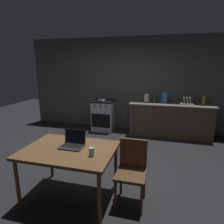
# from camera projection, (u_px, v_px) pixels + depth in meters

# --- Properties ---
(ground_plane) EXTENTS (12.00, 12.00, 0.00)m
(ground_plane) POSITION_uv_depth(u_px,v_px,m) (99.00, 164.00, 3.75)
(ground_plane) COLOR black
(back_wall) EXTENTS (6.40, 0.10, 2.65)m
(back_wall) POSITION_uv_depth(u_px,v_px,m) (134.00, 84.00, 5.60)
(back_wall) COLOR #4B4D4E
(back_wall) RESTS_ON ground_plane
(kitchen_counter) EXTENTS (2.16, 0.64, 0.88)m
(kitchen_counter) POSITION_uv_depth(u_px,v_px,m) (170.00, 119.00, 5.22)
(kitchen_counter) COLOR #4C3D2D
(kitchen_counter) RESTS_ON ground_plane
(stove_oven) EXTENTS (0.60, 0.62, 0.88)m
(stove_oven) POSITION_uv_depth(u_px,v_px,m) (104.00, 115.00, 5.68)
(stove_oven) COLOR #B7BABF
(stove_oven) RESTS_ON ground_plane
(dining_table) EXTENTS (1.25, 0.91, 0.75)m
(dining_table) POSITION_uv_depth(u_px,v_px,m) (70.00, 153.00, 2.67)
(dining_table) COLOR brown
(dining_table) RESTS_ON ground_plane
(chair) EXTENTS (0.40, 0.40, 0.88)m
(chair) POSITION_uv_depth(u_px,v_px,m) (132.00, 167.00, 2.65)
(chair) COLOR #4C331E
(chair) RESTS_ON ground_plane
(laptop) EXTENTS (0.32, 0.26, 0.23)m
(laptop) POSITION_uv_depth(u_px,v_px,m) (73.00, 143.00, 2.72)
(laptop) COLOR #232326
(laptop) RESTS_ON dining_table
(electric_kettle) EXTENTS (0.17, 0.15, 0.23)m
(electric_kettle) POSITION_uv_depth(u_px,v_px,m) (147.00, 98.00, 5.25)
(electric_kettle) COLOR black
(electric_kettle) RESTS_ON kitchen_counter
(bottle) EXTENTS (0.07, 0.07, 0.30)m
(bottle) POSITION_uv_depth(u_px,v_px,m) (204.00, 100.00, 4.84)
(bottle) COLOR #8C601E
(bottle) RESTS_ON kitchen_counter
(frying_pan) EXTENTS (0.25, 0.42, 0.05)m
(frying_pan) POSITION_uv_depth(u_px,v_px,m) (102.00, 100.00, 5.56)
(frying_pan) COLOR gray
(frying_pan) RESTS_ON stove_oven
(drinking_glass) EXTENTS (0.07, 0.07, 0.11)m
(drinking_glass) POSITION_uv_depth(u_px,v_px,m) (92.00, 152.00, 2.44)
(drinking_glass) COLOR #99B7C6
(drinking_glass) RESTS_ON dining_table
(cereal_box) EXTENTS (0.13, 0.05, 0.29)m
(cereal_box) POSITION_uv_depth(u_px,v_px,m) (164.00, 98.00, 5.14)
(cereal_box) COLOR #3372B2
(cereal_box) RESTS_ON kitchen_counter
(dish_rack) EXTENTS (0.34, 0.26, 0.21)m
(dish_rack) POSITION_uv_depth(u_px,v_px,m) (187.00, 103.00, 5.00)
(dish_rack) COLOR silver
(dish_rack) RESTS_ON kitchen_counter
(bottle_b) EXTENTS (0.08, 0.08, 0.25)m
(bottle_b) POSITION_uv_depth(u_px,v_px,m) (154.00, 98.00, 5.27)
(bottle_b) COLOR #19592D
(bottle_b) RESTS_ON kitchen_counter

